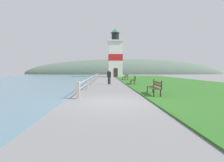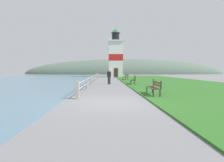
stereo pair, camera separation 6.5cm
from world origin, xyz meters
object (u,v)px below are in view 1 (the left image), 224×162
object	(u,v)px
person_strolling	(109,76)
park_bench_far	(126,77)
park_bench_midway	(133,79)
lighthouse	(115,56)
park_bench_near	(155,86)

from	to	relation	value
person_strolling	park_bench_far	bearing A→B (deg)	0.43
park_bench_midway	park_bench_far	bearing A→B (deg)	-84.78
park_bench_far	person_strolling	world-z (taller)	person_strolling
person_strolling	lighthouse	bearing A→B (deg)	14.29
park_bench_midway	person_strolling	bearing A→B (deg)	-2.55
park_bench_near	person_strolling	bearing A→B (deg)	-70.76
lighthouse	person_strolling	size ratio (longest dim) A/B	6.74
park_bench_near	lighthouse	bearing A→B (deg)	-86.08
park_bench_midway	park_bench_far	distance (m)	8.31
park_bench_far	lighthouse	distance (m)	13.95
park_bench_far	lighthouse	size ratio (longest dim) A/B	0.18
park_bench_midway	lighthouse	bearing A→B (deg)	-82.08
person_strolling	park_bench_near	bearing A→B (deg)	-144.02
lighthouse	park_bench_far	bearing A→B (deg)	-86.48
park_bench_near	person_strolling	xyz separation A→B (m)	(-2.55, 8.58, 0.34)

